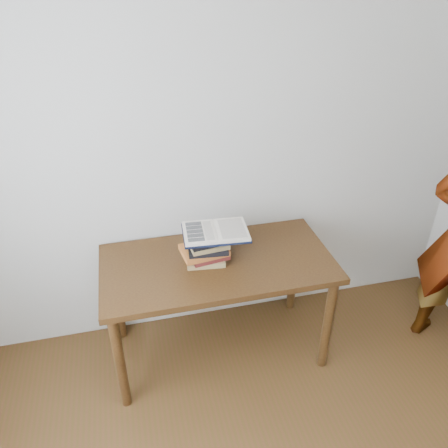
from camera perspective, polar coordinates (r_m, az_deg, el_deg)
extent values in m
cube|color=#B6B5AC|center=(2.64, -1.85, 9.93)|extent=(3.50, 0.04, 2.60)
cube|color=#432E10|center=(2.60, -0.85, -5.21)|extent=(1.37, 0.69, 0.04)
cylinder|color=#432E10|center=(2.61, -13.45, -17.17)|extent=(0.06, 0.06, 0.70)
cylinder|color=#432E10|center=(2.82, 13.37, -12.62)|extent=(0.06, 0.06, 0.70)
cylinder|color=#432E10|center=(3.02, -13.84, -9.21)|extent=(0.06, 0.06, 0.70)
cylinder|color=#432E10|center=(3.20, 9.09, -5.90)|extent=(0.06, 0.06, 0.70)
cube|color=olive|center=(2.58, -2.44, -4.68)|extent=(0.24, 0.17, 0.03)
cube|color=maroon|center=(2.56, -1.99, -4.06)|extent=(0.24, 0.18, 0.03)
cube|color=#B05B28|center=(2.55, -2.61, -3.43)|extent=(0.28, 0.21, 0.03)
cube|color=black|center=(2.51, -2.13, -3.11)|extent=(0.24, 0.18, 0.03)
cube|color=olive|center=(2.50, -2.11, -2.52)|extent=(0.23, 0.18, 0.03)
cube|color=black|center=(2.50, -2.29, -1.85)|extent=(0.24, 0.20, 0.03)
cube|color=black|center=(2.50, -1.12, -1.20)|extent=(0.39, 0.29, 0.01)
cube|color=beige|center=(2.48, -3.26, -1.12)|extent=(0.20, 0.26, 0.02)
cube|color=beige|center=(2.50, 0.99, -0.75)|extent=(0.20, 0.26, 0.02)
cylinder|color=beige|center=(2.49, -1.12, -0.97)|extent=(0.03, 0.25, 0.01)
cube|color=black|center=(2.55, -4.04, 0.04)|extent=(0.10, 0.04, 0.00)
cube|color=black|center=(2.51, -3.94, -0.46)|extent=(0.10, 0.04, 0.00)
cube|color=black|center=(2.48, -3.84, -0.98)|extent=(0.10, 0.04, 0.00)
cube|color=black|center=(2.44, -3.73, -1.51)|extent=(0.10, 0.04, 0.00)
cube|color=black|center=(2.40, -3.63, -2.05)|extent=(0.10, 0.04, 0.00)
cube|color=beige|center=(2.48, -2.03, -0.83)|extent=(0.06, 0.21, 0.00)
cube|color=beige|center=(2.50, 1.08, -0.55)|extent=(0.16, 0.22, 0.00)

